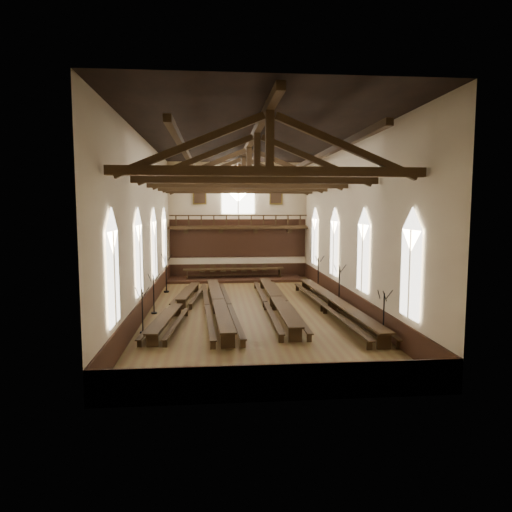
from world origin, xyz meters
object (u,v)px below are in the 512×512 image
(candelabrum_left_mid, at_px, (154,302))
(candelabrum_left_far, at_px, (166,281))
(refectory_row_c, at_px, (276,299))
(candelabrum_right_far, at_px, (318,280))
(dais, at_px, (234,279))
(high_table, at_px, (234,270))
(refectory_row_d, at_px, (335,302))
(candelabrum_right_mid, at_px, (339,294))
(refectory_row_a, at_px, (179,304))
(refectory_row_b, at_px, (218,303))
(candelabrum_right_near, at_px, (383,327))
(candelabrum_left_near, at_px, (143,319))

(candelabrum_left_mid, bearing_deg, candelabrum_left_far, 90.00)
(refectory_row_c, xyz_separation_m, candelabrum_right_far, (3.92, 5.82, 0.22))
(refectory_row_c, relative_size, candelabrum_right_far, 5.65)
(dais, distance_m, high_table, 0.78)
(refectory_row_d, bearing_deg, candelabrum_right_mid, 65.20)
(candelabrum_right_mid, bearing_deg, refectory_row_a, -175.94)
(refectory_row_b, bearing_deg, candelabrum_right_near, -42.23)
(high_table, xyz_separation_m, candelabrum_right_near, (5.99, -18.53, -0.15))
(candelabrum_left_near, height_order, candelabrum_left_mid, candelabrum_left_mid)
(dais, bearing_deg, refectory_row_d, -66.60)
(candelabrum_left_mid, distance_m, candelabrum_left_far, 6.74)
(refectory_row_a, bearing_deg, candelabrum_right_far, 33.64)
(refectory_row_c, xyz_separation_m, refectory_row_d, (3.30, -1.26, 0.02))
(refectory_row_c, xyz_separation_m, candelabrum_right_mid, (3.92, 0.08, 0.24))
(candelabrum_right_far, bearing_deg, refectory_row_c, -123.93)
(refectory_row_b, distance_m, candelabrum_left_near, 5.59)
(candelabrum_right_far, bearing_deg, candelabrum_left_far, 178.91)
(candelabrum_right_far, bearing_deg, candelabrum_right_near, -90.00)
(candelabrum_left_mid, bearing_deg, refectory_row_d, -3.01)
(refectory_row_c, distance_m, dais, 11.37)
(candelabrum_left_mid, bearing_deg, candelabrum_right_far, 30.46)
(candelabrum_left_far, bearing_deg, refectory_row_a, -77.81)
(refectory_row_a, xyz_separation_m, high_table, (3.67, 11.78, 0.39))
(candelabrum_left_mid, bearing_deg, refectory_row_a, 3.90)
(candelabrum_right_mid, bearing_deg, candelabrum_left_mid, -175.96)
(candelabrum_right_far, bearing_deg, refectory_row_b, -139.02)
(refectory_row_b, distance_m, refectory_row_c, 3.56)
(dais, relative_size, candelabrum_left_far, 4.09)
(candelabrum_right_near, height_order, candelabrum_right_mid, candelabrum_right_mid)
(high_table, bearing_deg, candelabrum_right_near, -72.08)
(high_table, relative_size, candelabrum_left_far, 3.06)
(refectory_row_b, bearing_deg, refectory_row_c, 10.12)
(refectory_row_a, xyz_separation_m, candelabrum_left_mid, (-1.43, -0.10, 0.22))
(candelabrum_right_far, bearing_deg, candelabrum_right_mid, -90.00)
(high_table, bearing_deg, refectory_row_d, -66.60)
(refectory_row_a, relative_size, candelabrum_left_near, 6.03)
(refectory_row_c, distance_m, high_table, 11.37)
(refectory_row_b, height_order, candelabrum_left_far, candelabrum_left_far)
(refectory_row_c, bearing_deg, high_table, 100.53)
(refectory_row_b, xyz_separation_m, candelabrum_right_near, (7.42, -6.74, 0.16))
(high_table, bearing_deg, candelabrum_right_far, -41.74)
(refectory_row_d, relative_size, candelabrum_right_mid, 5.65)
(high_table, bearing_deg, candelabrum_right_mid, -61.62)
(high_table, bearing_deg, candelabrum_left_far, -134.83)
(refectory_row_d, height_order, candelabrum_right_mid, candelabrum_right_mid)
(high_table, height_order, candelabrum_left_near, candelabrum_left_near)
(dais, relative_size, candelabrum_right_mid, 4.31)
(refectory_row_b, xyz_separation_m, candelabrum_left_mid, (-3.68, -0.08, 0.14))
(refectory_row_b, xyz_separation_m, high_table, (1.43, 11.79, 0.31))
(candelabrum_left_far, bearing_deg, candelabrum_right_mid, -28.21)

